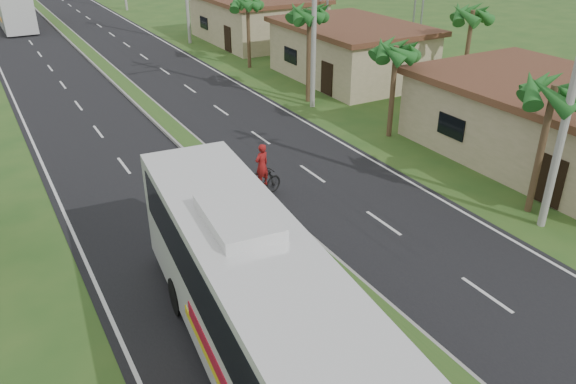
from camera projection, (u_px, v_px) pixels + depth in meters
ground at (397, 334)px, 15.50m from camera, size 180.00×180.00×0.00m
road_asphalt at (163, 121)px, 30.96m from camera, size 14.00×160.00×0.02m
median_strip at (162, 119)px, 30.92m from camera, size 1.20×160.00×0.18m
lane_edge_left at (33, 143)px, 28.00m from camera, size 0.12×160.00×0.01m
lane_edge_right at (270, 102)px, 33.93m from camera, size 0.12×160.00×0.01m
shop_near at (555, 122)px, 25.53m from camera, size 8.60×12.60×3.52m
shop_mid at (350, 51)px, 37.87m from camera, size 7.60×10.60×3.67m
shop_far at (257, 18)px, 48.67m from camera, size 8.60×11.60×3.82m
palm_verge_a at (554, 92)px, 19.66m from camera, size 2.40×2.40×5.45m
palm_verge_b at (396, 51)px, 26.97m from camera, size 2.40×2.40×5.05m
palm_verge_c at (309, 14)px, 31.77m from camera, size 2.40×2.40×5.85m
palm_verge_d at (248, 3)px, 39.21m from camera, size 2.40×2.40×5.25m
palm_behind_shop at (472, 15)px, 32.61m from camera, size 2.40×2.40×5.65m
utility_pole_a at (576, 74)px, 18.24m from camera, size 1.60×0.28×11.00m
coach_bus_main at (259, 304)px, 13.08m from camera, size 3.86×12.96×4.13m
coach_bus_far at (11, 4)px, 54.69m from camera, size 2.79×12.58×3.66m
motorcyclist at (262, 179)px, 22.39m from camera, size 2.07×1.06×2.33m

